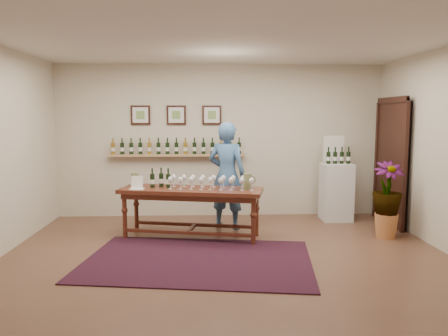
{
  "coord_description": "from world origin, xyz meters",
  "views": [
    {
      "loc": [
        -0.28,
        -5.59,
        1.86
      ],
      "look_at": [
        0.0,
        0.8,
        1.1
      ],
      "focal_mm": 35.0,
      "sensor_mm": 36.0,
      "label": 1
    }
  ],
  "objects_px": {
    "tasting_table": "(191,196)",
    "potted_plant": "(387,200)",
    "display_pedestal": "(336,192)",
    "person": "(227,175)"
  },
  "relations": [
    {
      "from": "potted_plant",
      "to": "person",
      "type": "height_order",
      "value": "person"
    },
    {
      "from": "display_pedestal",
      "to": "person",
      "type": "distance_m",
      "value": 2.08
    },
    {
      "from": "display_pedestal",
      "to": "person",
      "type": "height_order",
      "value": "person"
    },
    {
      "from": "tasting_table",
      "to": "potted_plant",
      "type": "height_order",
      "value": "potted_plant"
    },
    {
      "from": "potted_plant",
      "to": "tasting_table",
      "type": "bearing_deg",
      "value": 177.13
    },
    {
      "from": "tasting_table",
      "to": "person",
      "type": "distance_m",
      "value": 0.83
    },
    {
      "from": "display_pedestal",
      "to": "potted_plant",
      "type": "bearing_deg",
      "value": -70.29
    },
    {
      "from": "display_pedestal",
      "to": "tasting_table",
      "type": "bearing_deg",
      "value": -157.87
    },
    {
      "from": "display_pedestal",
      "to": "potted_plant",
      "type": "xyz_separation_m",
      "value": [
        0.43,
        -1.19,
        0.08
      ]
    },
    {
      "from": "display_pedestal",
      "to": "potted_plant",
      "type": "relative_size",
      "value": 1.0
    }
  ]
}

